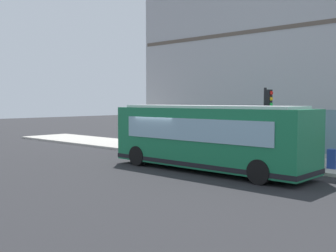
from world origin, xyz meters
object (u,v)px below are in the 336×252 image
fire_hydrant (226,148)px  pedestrian_walking_along_curb (225,140)px  pedestrian_near_hydrant (154,136)px  city_bus_nearside (208,138)px  pedestrian_by_light_pole (309,147)px  newspaper_vending_box (333,159)px  traffic_light_near_corner (267,111)px

fire_hydrant → pedestrian_walking_along_curb: size_ratio=0.43×
pedestrian_near_hydrant → pedestrian_walking_along_curb: 5.09m
city_bus_nearside → pedestrian_by_light_pole: bearing=-38.1°
pedestrian_by_light_pole → pedestrian_walking_along_curb: bearing=96.9°
pedestrian_by_light_pole → newspaper_vending_box: size_ratio=1.71×
pedestrian_by_light_pole → fire_hydrant: bearing=82.7°
traffic_light_near_corner → pedestrian_walking_along_curb: (0.65, 2.92, -1.64)m
newspaper_vending_box → fire_hydrant: bearing=82.3°
fire_hydrant → newspaper_vending_box: newspaper_vending_box is taller
pedestrian_near_hydrant → newspaper_vending_box: size_ratio=1.85×
fire_hydrant → pedestrian_by_light_pole: pedestrian_by_light_pole is taller
pedestrian_near_hydrant → newspaper_vending_box: (0.83, -10.86, -0.50)m
pedestrian_near_hydrant → newspaper_vending_box: 10.91m
fire_hydrant → city_bus_nearside: bearing=-154.4°
city_bus_nearside → pedestrian_near_hydrant: (2.96, 6.50, -0.45)m
traffic_light_near_corner → pedestrian_by_light_pole: 2.70m
pedestrian_near_hydrant → fire_hydrant: bearing=-67.9°
traffic_light_near_corner → city_bus_nearside: bearing=151.9°
pedestrian_near_hydrant → pedestrian_by_light_pole: bearing=-83.9°
city_bus_nearside → pedestrian_walking_along_curb: size_ratio=5.80×
pedestrian_near_hydrant → newspaper_vending_box: pedestrian_near_hydrant is taller
city_bus_nearside → pedestrian_by_light_pole: (4.00, -3.14, -0.53)m
city_bus_nearside → traffic_light_near_corner: bearing=-28.1°
city_bus_nearside → fire_hydrant: bearing=25.6°
fire_hydrant → pedestrian_walking_along_curb: pedestrian_walking_along_curb is taller
city_bus_nearside → pedestrian_near_hydrant: city_bus_nearside is taller
city_bus_nearside → newspaper_vending_box: city_bus_nearside is taller
traffic_light_near_corner → pedestrian_by_light_pole: bearing=-53.8°
pedestrian_by_light_pole → city_bus_nearside: bearing=141.9°
pedestrian_near_hydrant → newspaper_vending_box: bearing=-85.6°
city_bus_nearside → fire_hydrant: city_bus_nearside is taller
fire_hydrant → pedestrian_near_hydrant: pedestrian_near_hydrant is taller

